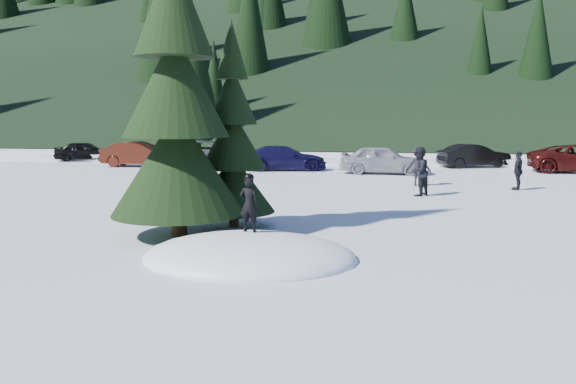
% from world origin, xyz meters
% --- Properties ---
extents(ground, '(200.00, 200.00, 0.00)m').
position_xyz_m(ground, '(0.00, 0.00, 0.00)').
color(ground, white).
rests_on(ground, ground).
extents(snow_mound, '(4.48, 3.52, 0.96)m').
position_xyz_m(snow_mound, '(0.00, 0.00, 0.00)').
color(snow_mound, white).
rests_on(snow_mound, ground).
extents(forest_hillside, '(200.00, 60.00, 25.00)m').
position_xyz_m(forest_hillside, '(0.00, 54.00, 12.50)').
color(forest_hillside, black).
rests_on(forest_hillside, ground).
extents(spruce_tall, '(3.20, 3.20, 8.60)m').
position_xyz_m(spruce_tall, '(-2.20, 1.80, 3.32)').
color(spruce_tall, black).
rests_on(spruce_tall, ground).
extents(spruce_short, '(2.20, 2.20, 5.37)m').
position_xyz_m(spruce_short, '(-1.20, 3.20, 2.10)').
color(spruce_short, black).
rests_on(spruce_short, ground).
extents(child_skier, '(0.46, 0.34, 1.17)m').
position_xyz_m(child_skier, '(-0.09, 0.39, 1.07)').
color(child_skier, black).
rests_on(child_skier, snow_mound).
extents(adult_0, '(1.05, 1.10, 1.79)m').
position_xyz_m(adult_0, '(3.99, 9.87, 0.89)').
color(adult_0, black).
rests_on(adult_0, ground).
extents(adult_1, '(0.70, 0.98, 1.54)m').
position_xyz_m(adult_1, '(7.96, 12.20, 0.77)').
color(adult_1, black).
rests_on(adult_1, ground).
extents(adult_2, '(1.10, 0.69, 1.64)m').
position_xyz_m(adult_2, '(4.15, 12.94, 0.82)').
color(adult_2, black).
rests_on(adult_2, ground).
extents(car_0, '(3.93, 2.22, 1.26)m').
position_xyz_m(car_0, '(-16.24, 22.42, 0.63)').
color(car_0, black).
rests_on(car_0, ground).
extents(car_1, '(4.41, 1.72, 1.43)m').
position_xyz_m(car_1, '(-11.08, 19.31, 0.72)').
color(car_1, '#3E150B').
rests_on(car_1, ground).
extents(car_2, '(5.51, 2.92, 1.48)m').
position_xyz_m(car_2, '(-7.46, 20.66, 0.74)').
color(car_2, '#494D50').
rests_on(car_2, ground).
extents(car_3, '(4.81, 2.72, 1.31)m').
position_xyz_m(car_3, '(-2.52, 18.53, 0.66)').
color(car_3, '#110E34').
rests_on(car_3, ground).
extents(car_4, '(4.35, 1.97, 1.45)m').
position_xyz_m(car_4, '(2.68, 17.54, 0.72)').
color(car_4, '#96999E').
rests_on(car_4, ground).
extents(car_5, '(4.22, 2.68, 1.31)m').
position_xyz_m(car_5, '(7.77, 21.98, 0.66)').
color(car_5, black).
rests_on(car_5, ground).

